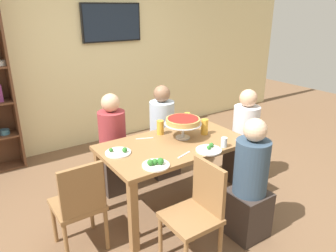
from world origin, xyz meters
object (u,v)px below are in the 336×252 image
dining_table (174,152)px  diner_far_left (114,150)px  diner_far_right (162,137)px  diner_near_right (249,188)px  cutlery_fork_near (240,138)px  beer_glass_amber_short (160,127)px  water_glass_clear_near (224,142)px  chair_near_left (197,209)px  deep_dish_pizza_stand (183,122)px  salad_plate_spare (209,149)px  chair_head_west (80,203)px  beer_glass_amber_spare (187,120)px  beer_glass_amber_tall (204,127)px  salad_plate_near_diner (118,152)px  salad_plate_far_diner (156,164)px  television (112,23)px  diner_head_east (244,144)px  cutlery_knife_near (184,155)px  cutlery_fork_far (144,138)px

dining_table → diner_far_left: 0.78m
diner_far_right → diner_near_right: size_ratio=1.00×
cutlery_fork_near → beer_glass_amber_short: bearing=120.3°
water_glass_clear_near → cutlery_fork_near: water_glass_clear_near is taller
diner_far_right → chair_near_left: (-0.58, -1.41, -0.01)m
chair_near_left → deep_dish_pizza_stand: bearing=-28.7°
dining_table → deep_dish_pizza_stand: deep_dish_pizza_stand is taller
deep_dish_pizza_stand → salad_plate_spare: bearing=-86.9°
diner_far_right → beer_glass_amber_short: bearing=-35.2°
salad_plate_spare → water_glass_clear_near: size_ratio=2.56×
chair_head_west → deep_dish_pizza_stand: size_ratio=2.29×
chair_head_west → beer_glass_amber_spare: 1.51m
diner_near_right → beer_glass_amber_spare: 1.09m
diner_far_left → beer_glass_amber_short: diner_far_left is taller
dining_table → diner_far_right: diner_far_right is taller
diner_near_right → chair_near_left: 0.58m
chair_near_left → beer_glass_amber_tall: 1.05m
water_glass_clear_near → salad_plate_spare: bearing=174.4°
chair_near_left → salad_plate_near_diner: chair_near_left is taller
diner_far_left → cutlery_fork_near: (0.99, -0.96, 0.25)m
dining_table → chair_head_west: (-1.02, -0.10, -0.15)m
diner_near_right → diner_far_right: bearing=0.0°
beer_glass_amber_tall → beer_glass_amber_short: beer_glass_amber_tall is taller
salad_plate_far_diner → chair_head_west: bearing=160.8°
television → diner_near_right: 3.13m
television → diner_far_left: bearing=-117.0°
diner_near_right → deep_dish_pizza_stand: size_ratio=3.03×
salad_plate_spare → beer_glass_amber_tall: 0.42m
chair_near_left → deep_dish_pizza_stand: (0.42, 0.77, 0.43)m
salad_plate_spare → beer_glass_amber_short: bearing=104.3°
cutlery_fork_near → deep_dish_pizza_stand: bearing=127.6°
diner_far_right → water_glass_clear_near: size_ratio=12.07×
deep_dish_pizza_stand → salad_plate_far_diner: size_ratio=1.60×
diner_head_east → salad_plate_far_diner: bearing=11.6°
diner_far_right → diner_far_left: (-0.66, -0.01, 0.00)m
diner_far_right → salad_plate_far_diner: size_ratio=4.86×
salad_plate_near_diner → salad_plate_spare: 0.85m
beer_glass_amber_short → beer_glass_amber_spare: 0.37m
diner_far_right → salad_plate_near_diner: size_ratio=4.81×
salad_plate_far_diner → salad_plate_spare: salad_plate_far_diner is taller
deep_dish_pizza_stand → chair_near_left: bearing=-118.7°
television → diner_far_right: 1.93m
chair_near_left → cutlery_knife_near: (0.19, 0.44, 0.26)m
television → salad_plate_near_diner: (-0.94, -2.02, -1.04)m
television → chair_head_west: size_ratio=1.05×
deep_dish_pizza_stand → water_glass_clear_near: (0.20, -0.40, -0.13)m
diner_far_right → diner_head_east: bearing=44.7°
diner_far_left → chair_near_left: (0.08, -1.40, -0.01)m
deep_dish_pizza_stand → cutlery_fork_far: (-0.34, 0.21, -0.17)m
beer_glass_amber_tall → chair_near_left: bearing=-132.8°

